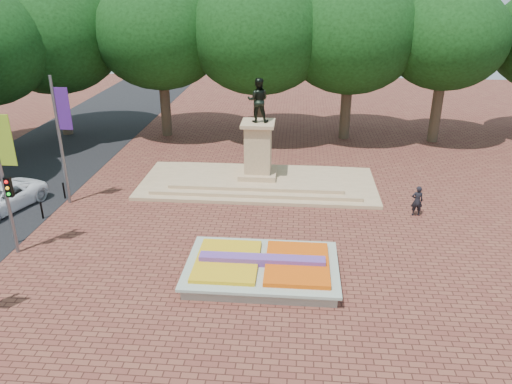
{
  "coord_description": "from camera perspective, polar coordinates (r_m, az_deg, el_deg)",
  "views": [
    {
      "loc": [
        2.29,
        -19.77,
        11.39
      ],
      "look_at": [
        0.43,
        1.73,
        2.2
      ],
      "focal_mm": 35.0,
      "sensor_mm": 36.0,
      "label": 1
    }
  ],
  "objects": [
    {
      "name": "flower_bed",
      "position": [
        20.95,
        0.76,
        -8.65
      ],
      "size": [
        6.3,
        4.3,
        0.91
      ],
      "color": "gray",
      "rests_on": "ground"
    },
    {
      "name": "tree_row_back",
      "position": [
        38.07,
        5.18,
        15.85
      ],
      "size": [
        44.8,
        8.8,
        10.43
      ],
      "color": "#3B2D20",
      "rests_on": "ground"
    },
    {
      "name": "ground",
      "position": [
        22.93,
        -1.45,
        -6.72
      ],
      "size": [
        90.0,
        90.0,
        0.0
      ],
      "primitive_type": "plane",
      "color": "brown",
      "rests_on": "ground"
    },
    {
      "name": "pedestrian",
      "position": [
        27.21,
        17.93,
        -0.97
      ],
      "size": [
        0.6,
        0.4,
        1.64
      ],
      "primitive_type": "imported",
      "rotation": [
        0.0,
        0.0,
        3.16
      ],
      "color": "black",
      "rests_on": "ground"
    },
    {
      "name": "banner_poles",
      "position": [
        23.46,
        -27.22,
        1.74
      ],
      "size": [
        0.88,
        11.17,
        7.0
      ],
      "color": "slate",
      "rests_on": "ground"
    },
    {
      "name": "van",
      "position": [
        29.76,
        -27.23,
        -0.69
      ],
      "size": [
        3.7,
        5.45,
        1.38
      ],
      "primitive_type": "imported",
      "rotation": [
        0.0,
        0.0,
        -0.31
      ],
      "color": "white",
      "rests_on": "ground"
    },
    {
      "name": "monument",
      "position": [
        29.78,
        0.22,
        2.4
      ],
      "size": [
        14.0,
        6.0,
        6.4
      ],
      "color": "tan",
      "rests_on": "ground"
    }
  ]
}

